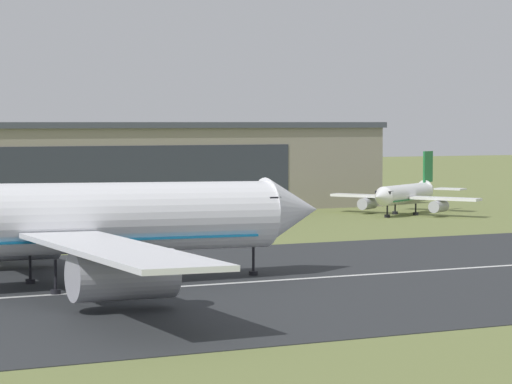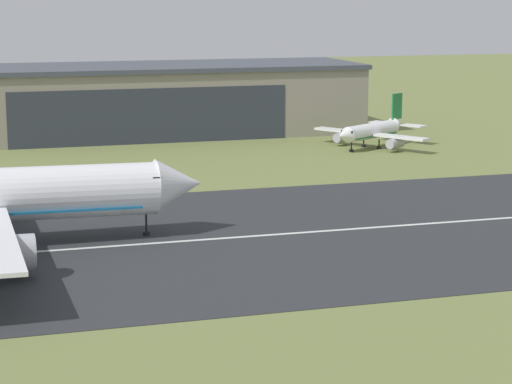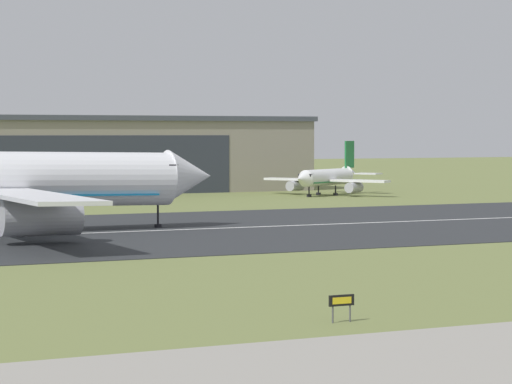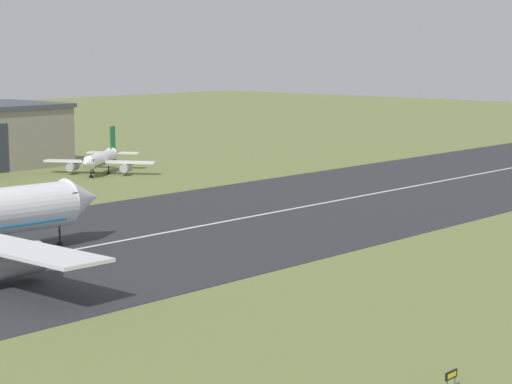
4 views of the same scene
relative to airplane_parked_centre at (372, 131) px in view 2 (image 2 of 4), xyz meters
The scene contains 4 objects.
runway_strip 84.39m from the airplane_parked_centre, 135.51° to the right, with size 494.95×55.35×0.06m, color #2B2D30.
runway_centreline 84.38m from the airplane_parked_centre, 135.51° to the right, with size 445.46×0.70×0.01m, color silver.
hangar_building 47.91m from the airplane_parked_centre, 141.77° to the left, with size 88.67×26.56×13.88m.
airplane_parked_centre is the anchor object (origin of this frame).
Camera 2 is at (-12.12, -4.12, 27.46)m, focal length 70.00 mm.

